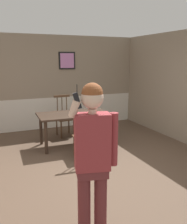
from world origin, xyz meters
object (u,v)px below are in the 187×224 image
chair_near_window (64,117)px  person_figure (93,154)px  dining_table (73,118)px  chair_by_doorway (85,136)px

chair_near_window → person_figure: size_ratio=0.60×
chair_near_window → dining_table: bearing=83.7°
chair_by_doorway → dining_table: bearing=92.2°
dining_table → person_figure: person_figure is taller
dining_table → chair_near_window: chair_near_window is taller
dining_table → chair_near_window: (0.03, 0.82, -0.17)m
dining_table → chair_by_doorway: bearing=-92.5°
dining_table → chair_by_doorway: size_ratio=1.71×
chair_near_window → person_figure: 3.98m
chair_near_window → chair_by_doorway: 1.64m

